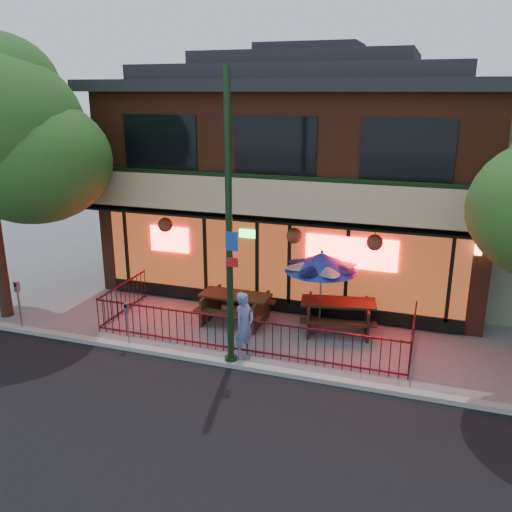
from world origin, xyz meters
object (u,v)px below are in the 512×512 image
at_px(pedestrian, 244,325).
at_px(picnic_table_left, 235,304).
at_px(picnic_table_right, 338,311).
at_px(parking_meter_far, 18,297).
at_px(street_light, 229,241).
at_px(patio_umbrella, 322,262).
at_px(parking_meter_near, 127,318).

bearing_deg(pedestrian, picnic_table_left, 45.90).
xyz_separation_m(picnic_table_right, parking_meter_far, (-8.41, -2.85, 0.42)).
distance_m(street_light, picnic_table_right, 4.36).
relative_size(patio_umbrella, pedestrian, 1.35).
relative_size(patio_umbrella, parking_meter_near, 1.86).
xyz_separation_m(street_light, picnic_table_left, (-0.80, 2.44, -2.59)).
bearing_deg(patio_umbrella, picnic_table_right, -0.00).
xyz_separation_m(street_light, parking_meter_far, (-6.28, -0.05, -2.15)).
xyz_separation_m(picnic_table_right, parking_meter_near, (-5.01, -2.80, 0.27)).
bearing_deg(patio_umbrella, street_light, -119.90).
relative_size(street_light, parking_meter_far, 4.75).
bearing_deg(parking_meter_near, picnic_table_left, 49.62).
xyz_separation_m(picnic_table_left, picnic_table_right, (2.93, 0.36, 0.01)).
bearing_deg(street_light, picnic_table_right, 52.81).
height_order(street_light, picnic_table_right, street_light).
bearing_deg(picnic_table_left, parking_meter_far, -155.51).
height_order(picnic_table_left, parking_meter_near, parking_meter_near).
height_order(street_light, parking_meter_far, street_light).
height_order(picnic_table_left, pedestrian, pedestrian).
distance_m(picnic_table_left, parking_meter_far, 6.04).
distance_m(street_light, parking_meter_far, 6.64).
height_order(picnic_table_right, parking_meter_far, parking_meter_far).
bearing_deg(patio_umbrella, picnic_table_left, -171.55).
relative_size(picnic_table_left, pedestrian, 1.18).
relative_size(pedestrian, parking_meter_far, 1.17).
relative_size(pedestrian, parking_meter_near, 1.38).
bearing_deg(pedestrian, parking_meter_far, 114.13).
bearing_deg(street_light, parking_meter_far, -179.53).
xyz_separation_m(street_light, picnic_table_right, (2.13, 2.80, -2.57)).
height_order(street_light, parking_meter_near, street_light).
relative_size(street_light, parking_meter_near, 5.61).
height_order(picnic_table_left, patio_umbrella, patio_umbrella).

